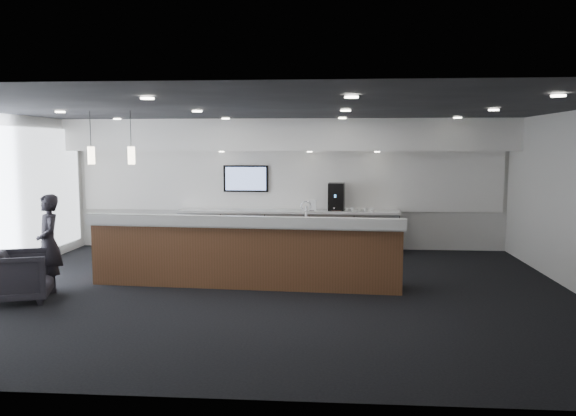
# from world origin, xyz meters

# --- Properties ---
(ground) EXTENTS (10.00, 10.00, 0.00)m
(ground) POSITION_xyz_m (0.00, 0.00, 0.00)
(ground) COLOR black
(ground) RESTS_ON ground
(ceiling) EXTENTS (10.00, 8.00, 0.02)m
(ceiling) POSITION_xyz_m (0.00, 0.00, 3.00)
(ceiling) COLOR black
(ceiling) RESTS_ON back_wall
(back_wall) EXTENTS (10.00, 0.02, 3.00)m
(back_wall) POSITION_xyz_m (0.00, 4.00, 1.50)
(back_wall) COLOR silver
(back_wall) RESTS_ON ground
(soffit_bulkhead) EXTENTS (10.00, 0.90, 0.70)m
(soffit_bulkhead) POSITION_xyz_m (0.00, 3.55, 2.65)
(soffit_bulkhead) COLOR white
(soffit_bulkhead) RESTS_ON back_wall
(alcove_panel) EXTENTS (9.80, 0.06, 1.40)m
(alcove_panel) POSITION_xyz_m (0.00, 3.97, 1.60)
(alcove_panel) COLOR white
(alcove_panel) RESTS_ON back_wall
(back_credenza) EXTENTS (5.06, 0.66, 0.95)m
(back_credenza) POSITION_xyz_m (-0.00, 3.64, 0.48)
(back_credenza) COLOR #A1A3A9
(back_credenza) RESTS_ON ground
(wall_tv) EXTENTS (1.05, 0.08, 0.62)m
(wall_tv) POSITION_xyz_m (-1.00, 3.91, 1.65)
(wall_tv) COLOR black
(wall_tv) RESTS_ON back_wall
(pendant_left) EXTENTS (0.12, 0.12, 0.30)m
(pendant_left) POSITION_xyz_m (-2.40, 0.80, 2.25)
(pendant_left) COLOR #FFECC6
(pendant_left) RESTS_ON ceiling
(pendant_right) EXTENTS (0.12, 0.12, 0.30)m
(pendant_right) POSITION_xyz_m (-3.10, 0.80, 2.25)
(pendant_right) COLOR #FFECC6
(pendant_right) RESTS_ON ceiling
(ceiling_can_lights) EXTENTS (7.00, 5.00, 0.02)m
(ceiling_can_lights) POSITION_xyz_m (0.00, 0.00, 2.97)
(ceiling_can_lights) COLOR silver
(ceiling_can_lights) RESTS_ON ceiling
(service_counter) EXTENTS (5.44, 1.23, 1.49)m
(service_counter) POSITION_xyz_m (-0.49, 0.42, 0.57)
(service_counter) COLOR brown
(service_counter) RESTS_ON ground
(coffee_machine) EXTENTS (0.39, 0.50, 0.62)m
(coffee_machine) POSITION_xyz_m (1.11, 3.67, 1.26)
(coffee_machine) COLOR black
(coffee_machine) RESTS_ON back_credenza
(info_sign_left) EXTENTS (0.18, 0.06, 0.25)m
(info_sign_left) POSITION_xyz_m (0.57, 3.57, 1.07)
(info_sign_left) COLOR silver
(info_sign_left) RESTS_ON back_credenza
(info_sign_right) EXTENTS (0.16, 0.05, 0.21)m
(info_sign_right) POSITION_xyz_m (0.98, 3.53, 1.05)
(info_sign_right) COLOR silver
(info_sign_right) RESTS_ON back_credenza
(armchair) EXTENTS (1.09, 1.08, 0.79)m
(armchair) POSITION_xyz_m (-3.82, -0.85, 0.40)
(armchair) COLOR black
(armchair) RESTS_ON ground
(lounge_guest) EXTENTS (0.66, 0.71, 1.62)m
(lounge_guest) POSITION_xyz_m (-3.67, -0.25, 0.81)
(lounge_guest) COLOR black
(lounge_guest) RESTS_ON ground
(cup_0) EXTENTS (0.09, 0.09, 0.08)m
(cup_0) POSITION_xyz_m (1.90, 3.51, 0.99)
(cup_0) COLOR white
(cup_0) RESTS_ON back_credenza
(cup_1) EXTENTS (0.12, 0.12, 0.08)m
(cup_1) POSITION_xyz_m (1.76, 3.51, 0.99)
(cup_1) COLOR white
(cup_1) RESTS_ON back_credenza
(cup_2) EXTENTS (0.11, 0.11, 0.08)m
(cup_2) POSITION_xyz_m (1.62, 3.51, 0.99)
(cup_2) COLOR white
(cup_2) RESTS_ON back_credenza
(cup_3) EXTENTS (0.11, 0.11, 0.08)m
(cup_3) POSITION_xyz_m (1.48, 3.51, 0.99)
(cup_3) COLOR white
(cup_3) RESTS_ON back_credenza
(cup_4) EXTENTS (0.12, 0.12, 0.08)m
(cup_4) POSITION_xyz_m (1.34, 3.51, 0.99)
(cup_4) COLOR white
(cup_4) RESTS_ON back_credenza
(cup_5) EXTENTS (0.10, 0.10, 0.08)m
(cup_5) POSITION_xyz_m (1.20, 3.51, 0.99)
(cup_5) COLOR white
(cup_5) RESTS_ON back_credenza
(cup_6) EXTENTS (0.13, 0.13, 0.08)m
(cup_6) POSITION_xyz_m (1.06, 3.51, 0.99)
(cup_6) COLOR white
(cup_6) RESTS_ON back_credenza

